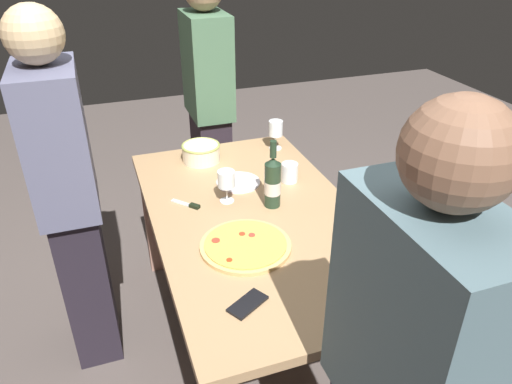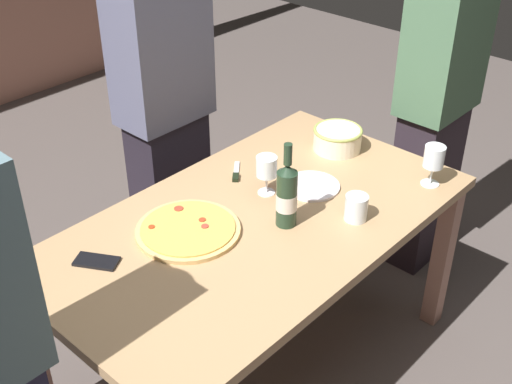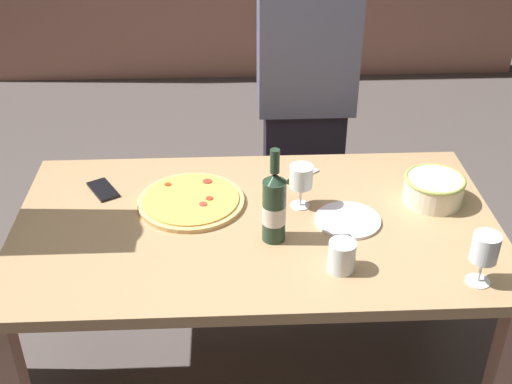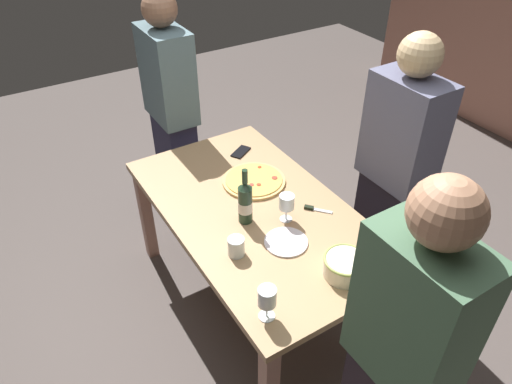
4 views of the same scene
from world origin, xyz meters
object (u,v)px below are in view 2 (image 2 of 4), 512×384
wine_glass_near_pizza (267,168)px  cup_amber (356,208)px  pizza_knife (236,174)px  person_guest_right (437,103)px  serving_bowl (338,138)px  wine_bottle (287,195)px  side_plate (312,186)px  wine_glass_by_bottle (434,159)px  cell_phone (97,261)px  dining_table (256,240)px  person_host (165,112)px  pizza (188,230)px

wine_glass_near_pizza → cup_amber: bearing=-76.1°
pizza_knife → person_guest_right: 1.01m
serving_bowl → wine_bottle: bearing=-160.9°
side_plate → wine_glass_by_bottle: bearing=-44.8°
wine_glass_near_pizza → cell_phone: (-0.69, 0.13, -0.10)m
person_guest_right → cell_phone: bearing=-6.1°
dining_table → cell_phone: cell_phone is taller
wine_glass_near_pizza → person_host: (0.09, 0.68, -0.02)m
side_plate → cell_phone: (-0.84, 0.23, 0.00)m
wine_glass_near_pizza → pizza_knife: bearing=84.9°
cell_phone → person_host: size_ratio=0.09×
pizza → wine_glass_by_bottle: (0.85, -0.46, 0.10)m
wine_bottle → side_plate: (0.25, 0.08, -0.12)m
pizza → side_plate: (0.52, -0.13, -0.01)m
pizza_knife → person_host: person_host is taller
pizza → wine_bottle: bearing=-38.9°
pizza → cell_phone: 0.33m
pizza_knife → person_host: 0.51m
serving_bowl → side_plate: bearing=-160.4°
pizza → serving_bowl: (0.83, -0.02, 0.04)m
person_guest_right → cup_amber: bearing=15.8°
pizza → pizza_knife: 0.41m
pizza → person_guest_right: (1.34, -0.20, 0.09)m
person_host → serving_bowl: bearing=46.7°
person_host → person_guest_right: (0.87, -0.85, 0.01)m
side_plate → person_host: size_ratio=0.13×
wine_glass_near_pizza → person_guest_right: size_ratio=0.09×
wine_glass_by_bottle → side_plate: size_ratio=0.76×
dining_table → wine_glass_by_bottle: (0.63, -0.34, 0.21)m
wine_glass_near_pizza → cell_phone: size_ratio=1.08×
pizza → wine_glass_by_bottle: wine_glass_by_bottle is taller
dining_table → pizza: 0.27m
dining_table → cell_phone: bearing=157.9°
dining_table → pizza_knife: pizza_knife is taller
pizza → dining_table: bearing=-29.0°
cup_amber → wine_glass_by_bottle: bearing=-11.2°
pizza_knife → side_plate: bearing=-64.4°
pizza → pizza_knife: bearing=20.2°
wine_bottle → person_guest_right: 1.07m
cell_phone → person_host: person_host is taller
wine_bottle → person_guest_right: bearing=1.0°
wine_bottle → side_plate: size_ratio=1.47×
side_plate → pizza: bearing=165.6°
wine_glass_near_pizza → serving_bowl: bearing=1.2°
serving_bowl → wine_bottle: wine_bottle is taller
dining_table → serving_bowl: bearing=9.1°
person_host → pizza: bearing=-18.0°
wine_bottle → pizza_knife: bearing=71.7°
pizza → cup_amber: cup_amber is taller
wine_glass_by_bottle → side_plate: wine_glass_by_bottle is taller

